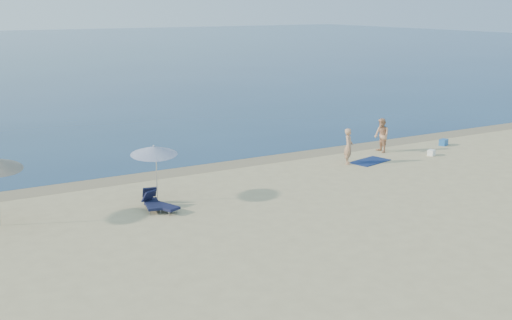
{
  "coord_description": "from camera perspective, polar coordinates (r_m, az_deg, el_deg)",
  "views": [
    {
      "loc": [
        -16.68,
        -6.21,
        7.3
      ],
      "look_at": [
        -3.88,
        16.0,
        1.0
      ],
      "focal_mm": 45.0,
      "sensor_mm": 36.0,
      "label": 1
    }
  ],
  "objects": [
    {
      "name": "lounger_left",
      "position": [
        23.41,
        -8.55,
        -3.89
      ],
      "size": [
        1.03,
        1.61,
        0.68
      ],
      "rotation": [
        0.0,
        0.0,
        0.38
      ],
      "color": "#131634",
      "rests_on": "ground"
    },
    {
      "name": "sea",
      "position": [
        107.76,
        -21.25,
        9.0
      ],
      "size": [
        240.0,
        160.0,
        0.01
      ],
      "primitive_type": "cube",
      "color": "#0C284A",
      "rests_on": "ground"
    },
    {
      "name": "person_right",
      "position": [
        32.65,
        11.1,
        2.16
      ],
      "size": [
        0.78,
        0.93,
        1.71
      ],
      "primitive_type": "imported",
      "rotation": [
        0.0,
        0.0,
        -1.75
      ],
      "color": "tan",
      "rests_on": "ground"
    },
    {
      "name": "umbrella_near",
      "position": [
        24.08,
        -9.07,
        0.86
      ],
      "size": [
        2.17,
        2.19,
        2.26
      ],
      "rotation": [
        0.0,
        0.0,
        -0.29
      ],
      "color": "silver",
      "rests_on": "ground"
    },
    {
      "name": "white_bag",
      "position": [
        32.6,
        15.32,
        0.63
      ],
      "size": [
        0.41,
        0.38,
        0.29
      ],
      "primitive_type": "cube",
      "rotation": [
        0.0,
        0.0,
        0.35
      ],
      "color": "white",
      "rests_on": "ground"
    },
    {
      "name": "beach_towel",
      "position": [
        30.74,
        10.09,
        -0.11
      ],
      "size": [
        2.15,
        1.51,
        0.03
      ],
      "primitive_type": "cube",
      "rotation": [
        0.0,
        0.0,
        0.24
      ],
      "color": "#0E1C47",
      "rests_on": "ground"
    },
    {
      "name": "blue_cooler",
      "position": [
        35.12,
        16.33,
        1.52
      ],
      "size": [
        0.54,
        0.46,
        0.33
      ],
      "primitive_type": "cube",
      "rotation": [
        0.0,
        0.0,
        0.35
      ],
      "color": "#1F5CA9",
      "rests_on": "ground"
    },
    {
      "name": "wet_sand_strip",
      "position": [
        31.42,
        3.04,
        0.36
      ],
      "size": [
        240.0,
        1.6,
        0.0
      ],
      "primitive_type": "cube",
      "color": "#847254",
      "rests_on": "ground"
    },
    {
      "name": "person_left",
      "position": [
        29.95,
        8.23,
        1.21
      ],
      "size": [
        0.71,
        0.72,
        1.68
      ],
      "primitive_type": "imported",
      "rotation": [
        0.0,
        0.0,
        0.81
      ],
      "color": "tan",
      "rests_on": "ground"
    },
    {
      "name": "lounger_right",
      "position": [
        23.69,
        -9.23,
        -3.69
      ],
      "size": [
        0.81,
        1.61,
        0.68
      ],
      "rotation": [
        0.0,
        0.0,
        -0.21
      ],
      "color": "black",
      "rests_on": "ground"
    }
  ]
}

